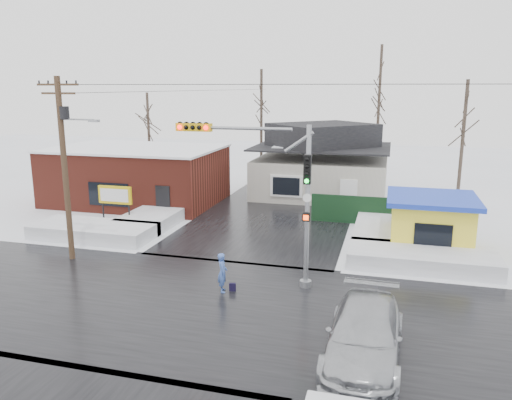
% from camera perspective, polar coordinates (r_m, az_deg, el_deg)
% --- Properties ---
extents(ground, '(120.00, 120.00, 0.00)m').
position_cam_1_polar(ground, '(20.47, -7.16, -11.83)').
color(ground, white).
rests_on(ground, ground).
extents(road_ns, '(10.00, 120.00, 0.02)m').
position_cam_1_polar(road_ns, '(20.46, -7.16, -11.80)').
color(road_ns, black).
rests_on(road_ns, ground).
extents(road_ew, '(120.00, 10.00, 0.02)m').
position_cam_1_polar(road_ew, '(20.46, -7.16, -11.80)').
color(road_ew, black).
rests_on(road_ew, ground).
extents(snowbank_nw, '(7.00, 3.00, 0.80)m').
position_cam_1_polar(snowbank_nw, '(30.21, -18.04, -3.38)').
color(snowbank_nw, white).
rests_on(snowbank_nw, ground).
extents(snowbank_ne, '(7.00, 3.00, 0.80)m').
position_cam_1_polar(snowbank_ne, '(25.53, 18.44, -6.36)').
color(snowbank_ne, white).
rests_on(snowbank_ne, ground).
extents(snowbank_nside_w, '(3.00, 8.00, 0.80)m').
position_cam_1_polar(snowbank_nside_w, '(33.44, -10.51, -1.42)').
color(snowbank_nside_w, white).
rests_on(snowbank_nside_w, ground).
extents(snowbank_nside_e, '(3.00, 8.00, 0.80)m').
position_cam_1_polar(snowbank_nside_e, '(30.25, 14.20, -3.11)').
color(snowbank_nside_e, white).
rests_on(snowbank_nside_e, ground).
extents(traffic_signal, '(6.05, 0.68, 7.00)m').
position_cam_1_polar(traffic_signal, '(21.06, 1.72, 1.97)').
color(traffic_signal, gray).
rests_on(traffic_signal, ground).
extents(utility_pole, '(3.15, 0.44, 9.00)m').
position_cam_1_polar(utility_pole, '(25.85, -20.98, 4.44)').
color(utility_pole, '#382619').
rests_on(utility_pole, ground).
extents(brick_building, '(12.20, 8.20, 4.12)m').
position_cam_1_polar(brick_building, '(38.38, -13.44, 2.83)').
color(brick_building, maroon).
rests_on(brick_building, ground).
extents(marquee_sign, '(2.20, 0.21, 2.55)m').
position_cam_1_polar(marquee_sign, '(31.89, -15.81, 0.43)').
color(marquee_sign, black).
rests_on(marquee_sign, ground).
extents(house, '(10.40, 8.40, 5.76)m').
position_cam_1_polar(house, '(39.93, 7.52, 4.24)').
color(house, beige).
rests_on(house, ground).
extents(kiosk, '(4.60, 4.60, 2.88)m').
position_cam_1_polar(kiosk, '(28.13, 19.31, -2.41)').
color(kiosk, yellow).
rests_on(kiosk, ground).
extents(fence, '(8.00, 0.12, 1.80)m').
position_cam_1_polar(fence, '(32.07, 13.44, -1.25)').
color(fence, black).
rests_on(fence, ground).
extents(tree_far_left, '(3.00, 3.00, 10.00)m').
position_cam_1_polar(tree_far_left, '(44.59, 0.62, 12.12)').
color(tree_far_left, '#332821').
rests_on(tree_far_left, ground).
extents(tree_far_mid, '(3.00, 3.00, 12.00)m').
position_cam_1_polar(tree_far_mid, '(45.18, 14.04, 13.78)').
color(tree_far_mid, '#332821').
rests_on(tree_far_mid, ground).
extents(tree_far_right, '(3.00, 3.00, 9.00)m').
position_cam_1_polar(tree_far_right, '(37.47, 22.84, 9.79)').
color(tree_far_right, '#332821').
rests_on(tree_far_right, ground).
extents(tree_far_west, '(3.00, 3.00, 8.00)m').
position_cam_1_polar(tree_far_west, '(46.36, -12.27, 9.90)').
color(tree_far_west, '#332821').
rests_on(tree_far_west, ground).
extents(pedestrian, '(0.60, 0.72, 1.70)m').
position_cam_1_polar(pedestrian, '(21.26, -3.86, -8.31)').
color(pedestrian, '#4264B9').
rests_on(pedestrian, ground).
extents(car, '(2.47, 5.77, 1.66)m').
position_cam_1_polar(car, '(16.70, 12.29, -14.85)').
color(car, '#B1B4B9').
rests_on(car, ground).
extents(shopping_bag, '(0.30, 0.17, 0.35)m').
position_cam_1_polar(shopping_bag, '(21.52, -2.70, -9.96)').
color(shopping_bag, black).
rests_on(shopping_bag, ground).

